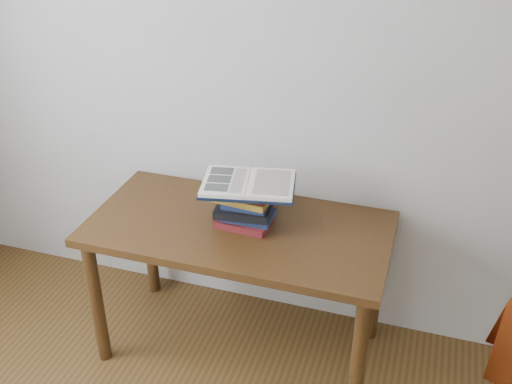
% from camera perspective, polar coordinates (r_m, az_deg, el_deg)
% --- Properties ---
extents(desk, '(1.30, 0.65, 0.70)m').
position_cam_1_polar(desk, '(2.63, -1.64, -5.00)').
color(desk, '#472A11').
rests_on(desk, ground).
extents(book_stack, '(0.25, 0.21, 0.18)m').
position_cam_1_polar(book_stack, '(2.54, -1.06, -1.29)').
color(book_stack, '#5C171B').
rests_on(book_stack, desk).
extents(open_book, '(0.43, 0.34, 0.03)m').
position_cam_1_polar(open_book, '(2.49, -0.72, 0.78)').
color(open_book, black).
rests_on(open_book, book_stack).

